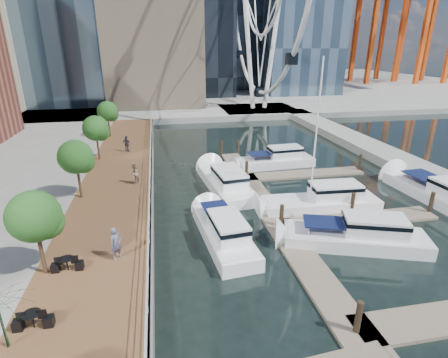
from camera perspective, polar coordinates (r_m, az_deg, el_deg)
ground at (r=18.38m, az=8.68°, el=-20.69°), size 520.00×520.00×0.00m
boardwalk at (r=30.42m, az=-17.33°, el=-2.58°), size 6.00×60.00×1.00m
seawall at (r=30.18m, az=-11.68°, el=-2.22°), size 0.25×60.00×1.00m
land_far at (r=115.54m, az=-8.49°, el=14.90°), size 200.00×114.00×1.00m
breakwater at (r=42.93m, az=25.57°, el=3.09°), size 4.00×60.00×1.00m
pier at (r=68.58m, az=5.65°, el=11.04°), size 14.00×12.00×1.00m
railing at (r=29.81m, az=-12.01°, el=-0.42°), size 0.10×60.00×1.05m
floating_docks at (r=28.75m, az=17.35°, el=-4.00°), size 16.00×34.00×2.60m
port_cranes at (r=130.87m, az=25.06°, el=22.57°), size 40.00×52.00×38.00m
street_trees at (r=28.66m, az=-23.09°, el=3.32°), size 2.60×42.60×4.60m
cafe_tables at (r=16.17m, az=-29.42°, el=-24.12°), size 2.50×13.70×0.74m
yacht_foreground at (r=24.61m, az=20.41°, el=-10.10°), size 10.16×5.67×2.15m
pedestrian_near at (r=20.41m, az=-17.19°, el=-10.03°), size 0.83×0.81×1.92m
pedestrian_mid at (r=30.75m, az=-14.45°, el=0.88°), size 0.98×1.11×1.90m
pedestrian_far at (r=40.59m, az=-15.58°, el=5.56°), size 1.16×0.92×1.84m
moored_yachts at (r=28.62m, az=15.88°, el=-5.03°), size 22.69×30.49×11.50m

